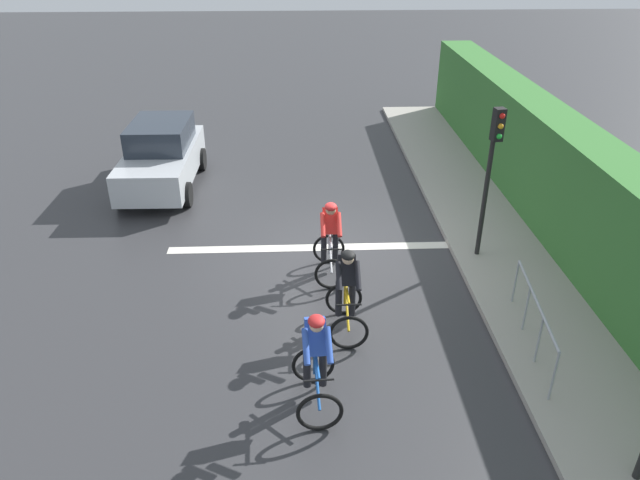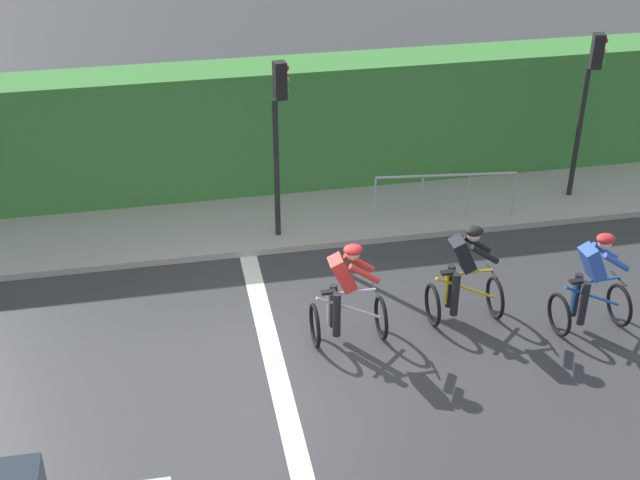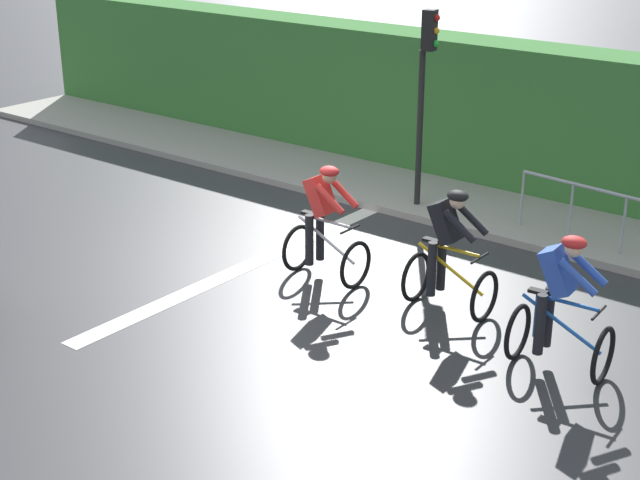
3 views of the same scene
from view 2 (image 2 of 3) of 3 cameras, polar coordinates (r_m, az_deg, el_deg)
name	(u,v)px [view 2 (image 2 of 3)]	position (r m, az deg, el deg)	size (l,w,h in m)	color
ground_plane	(282,350)	(13.23, -2.51, -7.13)	(80.00, 80.00, 0.00)	#333335
sidewalk_kerb	(350,206)	(16.99, 1.94, 2.21)	(2.80, 25.97, 0.12)	#9E998E
stone_wall_low	(340,176)	(17.67, 1.30, 4.18)	(0.44, 25.97, 0.56)	gray
hedge_wall	(337,124)	(17.52, 1.13, 7.57)	(1.10, 25.97, 2.58)	#387533
road_marking_stop_line	(271,351)	(13.21, -3.18, -7.19)	(7.00, 0.30, 0.01)	silver
cyclist_lead	(592,285)	(13.83, 17.24, -2.81)	(0.74, 1.12, 1.66)	black
cyclist_second	(464,277)	(13.58, 9.34, -2.37)	(0.69, 1.08, 1.66)	black
cyclist_mid	(346,296)	(12.96, 1.71, -3.68)	(0.68, 1.08, 1.66)	black
traffic_light_near_crossing	(279,126)	(15.01, -2.70, 7.43)	(0.23, 0.31, 3.34)	black
traffic_light_far_junction	(588,93)	(17.18, 17.03, 9.12)	(0.24, 0.31, 3.34)	black
pedestrian_railing_kerbside	(446,187)	(16.31, 8.16, 3.40)	(0.35, 2.63, 1.03)	#999EA3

